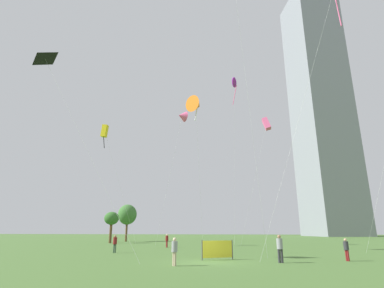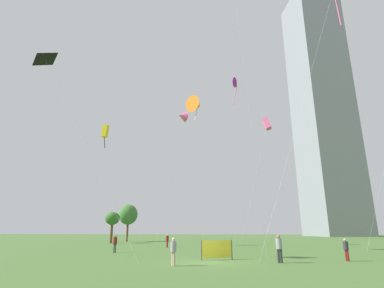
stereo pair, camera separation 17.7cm
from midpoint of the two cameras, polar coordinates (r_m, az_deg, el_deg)
ground at (r=22.34m, az=3.03°, el=-21.42°), size 280.00×280.00×0.00m
person_standing_0 at (r=32.04m, az=-14.50°, el=-17.55°), size 0.37×0.37×1.69m
person_standing_1 at (r=25.64m, az=26.92°, el=-17.09°), size 0.35×0.35×1.56m
person_standing_2 at (r=40.92m, az=-4.89°, el=-17.54°), size 0.37×0.37×1.66m
person_standing_3 at (r=22.69m, az=16.01°, el=-18.10°), size 0.41×0.41×1.83m
person_standing_4 at (r=20.10m, az=-3.59°, el=-19.24°), size 0.37×0.37×1.69m
kite_flying_0 at (r=43.72m, az=13.74°, el=3.69°), size 4.88×4.11×17.54m
kite_flying_1 at (r=49.49m, az=-2.00°, el=5.30°), size 4.92×2.20×20.99m
kite_flying_2 at (r=48.21m, az=-16.28°, el=2.32°), size 4.95×4.75×17.75m
kite_flying_3 at (r=30.89m, az=-26.09°, el=14.16°), size 11.08×2.15×17.26m
kite_flying_7 at (r=37.66m, az=0.62°, el=7.35°), size 2.60×8.77×18.12m
kite_flying_8 at (r=48.49m, az=7.86°, el=11.32°), size 1.34×5.61×25.00m
park_tree_0 at (r=56.05m, az=-15.03°, el=-13.50°), size 2.51×2.51×5.23m
park_tree_1 at (r=62.86m, az=-12.19°, el=-12.91°), size 3.68×3.68×7.07m
distant_highrise_0 at (r=133.27m, az=22.91°, el=6.71°), size 21.34×23.61×101.18m
event_banner at (r=24.12m, az=4.59°, el=-19.19°), size 2.28×1.20×1.43m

